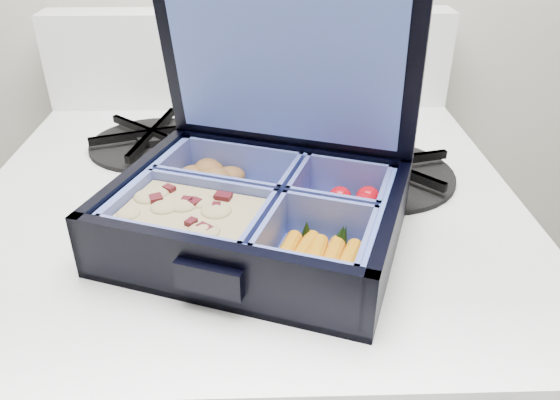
{
  "coord_description": "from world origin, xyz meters",
  "views": [
    {
      "loc": [
        -0.11,
        1.14,
        1.18
      ],
      "look_at": [
        -0.1,
        1.58,
        0.92
      ],
      "focal_mm": 35.0,
      "sensor_mm": 36.0,
      "label": 1
    }
  ],
  "objects": [
    {
      "name": "burner_grate",
      "position": [
        0.02,
        1.7,
        0.9
      ],
      "size": [
        0.21,
        0.21,
        0.03
      ],
      "primitive_type": "cylinder",
      "rotation": [
        0.0,
        0.0,
        0.24
      ],
      "color": "black",
      "rests_on": "stove"
    },
    {
      "name": "fork",
      "position": [
        -0.1,
        1.73,
        0.89
      ],
      "size": [
        0.16,
        0.14,
        0.01
      ],
      "primitive_type": null,
      "rotation": [
        0.0,
        0.0,
        -0.87
      ],
      "color": "#B2B3CC",
      "rests_on": "stove"
    },
    {
      "name": "bento_box",
      "position": [
        -0.12,
        1.57,
        0.92
      ],
      "size": [
        0.31,
        0.28,
        0.06
      ],
      "primitive_type": null,
      "rotation": [
        0.0,
        0.0,
        -0.35
      ],
      "color": "black",
      "rests_on": "stove"
    },
    {
      "name": "burner_grate_rear",
      "position": [
        -0.26,
        1.8,
        0.89
      ],
      "size": [
        0.21,
        0.21,
        0.02
      ],
      "primitive_type": "cylinder",
      "rotation": [
        0.0,
        0.0,
        0.33
      ],
      "color": "black",
      "rests_on": "stove"
    }
  ]
}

